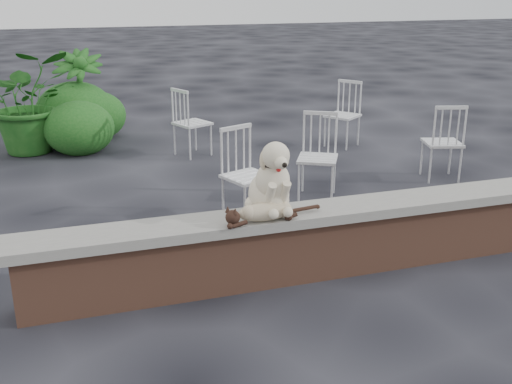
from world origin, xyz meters
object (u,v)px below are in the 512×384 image
object	(u,v)px
cat	(265,210)
chair_d	(343,114)
potted_plant_b	(80,96)
potted_plant_a	(29,102)
chair_e	(192,122)
dog	(269,175)
chair_a	(248,175)
chair_c	(443,141)
chair_b	(318,157)

from	to	relation	value
cat	chair_d	world-z (taller)	chair_d
potted_plant_b	chair_d	bearing A→B (deg)	-23.29
potted_plant_a	potted_plant_b	bearing A→B (deg)	35.69
potted_plant_a	chair_e	bearing A→B (deg)	-22.56
dog	chair_d	distance (m)	4.43
chair_e	chair_d	xyz separation A→B (m)	(2.19, -0.17, 0.00)
chair_e	potted_plant_a	distance (m)	2.31
dog	potted_plant_a	bearing A→B (deg)	108.16
chair_e	chair_a	world-z (taller)	same
cat	chair_d	xyz separation A→B (m)	(2.49, 3.85, -0.19)
chair_e	chair_d	size ratio (longest dim) A/B	1.00
chair_d	potted_plant_b	xyz separation A→B (m)	(-3.61, 1.55, 0.21)
dog	cat	distance (m)	0.28
potted_plant_b	dog	bearing A→B (deg)	-77.10
potted_plant_b	cat	bearing A→B (deg)	-78.26
chair_d	potted_plant_b	bearing A→B (deg)	-149.77
cat	chair_c	size ratio (longest dim) A/B	1.01
dog	potted_plant_a	size ratio (longest dim) A/B	0.43
dog	chair_a	xyz separation A→B (m)	(0.23, 1.32, -0.42)
chair_c	potted_plant_a	size ratio (longest dim) A/B	0.66
chair_b	potted_plant_b	size ratio (longest dim) A/B	0.69
chair_d	chair_a	bearing A→B (deg)	-78.84
chair_e	chair_b	xyz separation A→B (m)	(0.94, -2.15, 0.00)
chair_d	cat	bearing A→B (deg)	-69.32
cat	potted_plant_a	bearing A→B (deg)	106.74
chair_d	potted_plant_a	distance (m)	4.44
chair_c	potted_plant_a	world-z (taller)	potted_plant_a
chair_d	potted_plant_b	world-z (taller)	potted_plant_b
chair_b	chair_d	xyz separation A→B (m)	(1.25, 1.98, 0.00)
cat	chair_b	bearing A→B (deg)	52.72
dog	chair_e	bearing A→B (deg)	83.13
dog	cat	xyz separation A→B (m)	(-0.08, -0.15, -0.22)
chair_a	chair_d	distance (m)	3.22
chair_e	chair_c	distance (m)	3.31
potted_plant_a	cat	bearing A→B (deg)	-69.58
potted_plant_b	chair_e	bearing A→B (deg)	-44.29
chair_a	chair_b	world-z (taller)	same
dog	chair_b	world-z (taller)	dog
chair_a	chair_b	bearing A→B (deg)	1.89
chair_b	potted_plant_b	bearing A→B (deg)	152.31
chair_c	dog	bearing A→B (deg)	49.49
cat	chair_e	world-z (taller)	chair_e
chair_c	potted_plant_a	xyz separation A→B (m)	(-4.78, 2.86, 0.25)
dog	chair_c	bearing A→B (deg)	29.69
dog	chair_a	bearing A→B (deg)	76.31
cat	chair_a	xyz separation A→B (m)	(0.31, 1.47, -0.19)
dog	chair_d	xyz separation A→B (m)	(2.41, 3.70, -0.42)
dog	chair_c	xyz separation A→B (m)	(2.87, 1.89, -0.42)
chair_c	chair_d	xyz separation A→B (m)	(-0.47, 1.81, 0.00)
potted_plant_b	potted_plant_a	bearing A→B (deg)	-144.31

